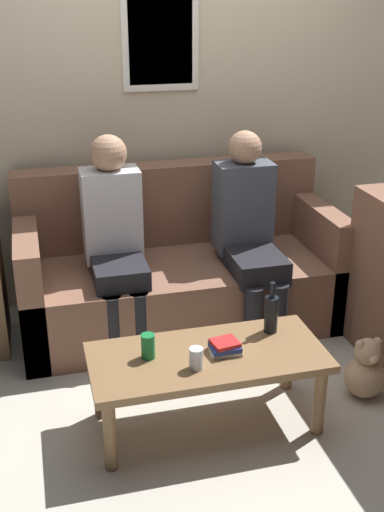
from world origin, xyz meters
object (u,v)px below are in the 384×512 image
at_px(couch_main, 178,271).
at_px(drinking_glass, 196,358).
at_px(teddy_bear, 365,371).
at_px(wine_bottle, 271,313).
at_px(person_left, 115,235).
at_px(coffee_table, 208,364).
at_px(person_right, 249,229).

relative_size(couch_main, drinking_glass, 18.98).
bearing_deg(couch_main, teddy_bear, -55.41).
height_order(wine_bottle, drinking_glass, wine_bottle).
bearing_deg(person_left, coffee_table, -73.47).
height_order(wine_bottle, teddy_bear, wine_bottle).
xyz_separation_m(drinking_glass, teddy_bear, (0.96, 0.13, -0.31)).
xyz_separation_m(couch_main, coffee_table, (-0.12, -1.12, 0.02)).
height_order(couch_main, drinking_glass, couch_main).
bearing_deg(person_left, person_right, -5.05).
relative_size(coffee_table, teddy_bear, 3.31).
bearing_deg(person_right, wine_bottle, -100.65).
distance_m(couch_main, coffee_table, 1.12).
bearing_deg(couch_main, wine_bottle, -76.06).
xyz_separation_m(person_right, teddy_bear, (0.36, -0.88, -0.51)).
height_order(wine_bottle, person_left, person_left).
relative_size(person_right, teddy_bear, 3.61).
bearing_deg(wine_bottle, person_left, 127.71).
height_order(coffee_table, drinking_glass, drinking_glass).
relative_size(drinking_glass, person_right, 0.08).
xyz_separation_m(drinking_glass, person_left, (-0.21, 1.08, 0.22)).
distance_m(couch_main, wine_bottle, 1.03).
xyz_separation_m(coffee_table, wine_bottle, (0.37, 0.13, 0.16)).
bearing_deg(person_right, teddy_bear, -67.68).
distance_m(coffee_table, person_right, 1.09).
bearing_deg(teddy_bear, coffee_table, -178.32).
xyz_separation_m(couch_main, drinking_glass, (-0.20, -1.22, 0.13)).
relative_size(wine_bottle, teddy_bear, 0.80).
height_order(couch_main, teddy_bear, couch_main).
bearing_deg(wine_bottle, drinking_glass, -152.66).
bearing_deg(teddy_bear, wine_bottle, 168.54).
distance_m(person_left, teddy_bear, 1.59).
height_order(coffee_table, person_left, person_left).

